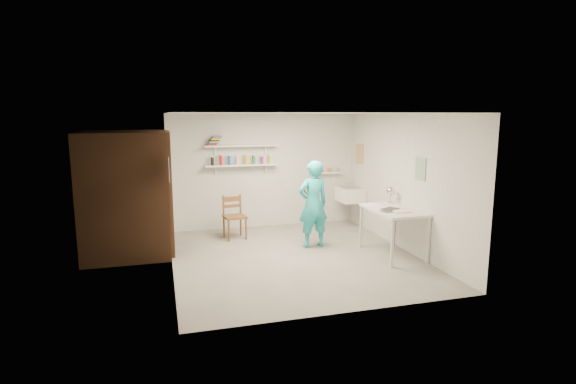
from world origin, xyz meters
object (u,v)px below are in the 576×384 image
object	(u,v)px
work_table	(393,232)
desk_lamp	(391,191)
wall_clock	(311,188)
wooden_chair	(235,217)
belfast_sink	(350,194)
man	(313,204)

from	to	relation	value
work_table	desk_lamp	size ratio (longest dim) A/B	8.00
wall_clock	wooden_chair	distance (m)	1.61
belfast_sink	wall_clock	bearing A→B (deg)	-141.10
belfast_sink	work_table	world-z (taller)	belfast_sink
wall_clock	work_table	size ratio (longest dim) A/B	0.23
wooden_chair	desk_lamp	bearing A→B (deg)	-34.64
belfast_sink	desk_lamp	bearing A→B (deg)	-86.73
man	wooden_chair	size ratio (longest dim) A/B	1.82
wooden_chair	desk_lamp	distance (m)	2.98
wall_clock	wooden_chair	xyz separation A→B (m)	(-1.30, 0.71, -0.62)
wooden_chair	wall_clock	bearing A→B (deg)	-37.08
man	belfast_sink	bearing A→B (deg)	-143.15
man	desk_lamp	size ratio (longest dim) A/B	10.41
belfast_sink	work_table	bearing A→B (deg)	-93.06
wooden_chair	work_table	xyz separation A→B (m)	(2.42, -1.78, -0.03)
wooden_chair	work_table	size ratio (longest dim) A/B	0.71
man	wooden_chair	bearing A→B (deg)	-43.30
belfast_sink	man	size ratio (longest dim) A/B	0.38
wall_clock	work_table	distance (m)	1.67
desk_lamp	wall_clock	bearing A→B (deg)	156.21
man	desk_lamp	world-z (taller)	man
belfast_sink	man	distance (m)	1.75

